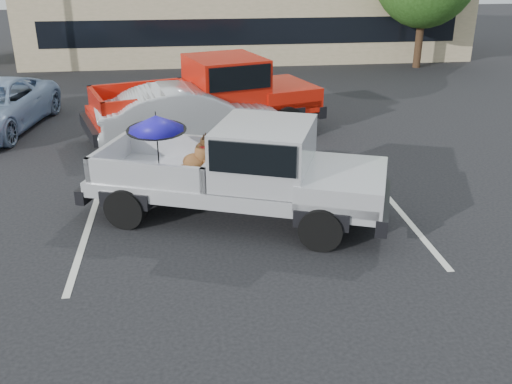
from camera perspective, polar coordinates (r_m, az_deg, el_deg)
ground at (r=9.32m, az=0.56°, el=-7.61°), size 90.00×90.00×0.00m
stripe_left at (r=11.17m, az=-16.33°, el=-3.08°), size 0.12×5.00×0.01m
stripe_right at (r=11.75m, az=13.86°, el=-1.47°), size 0.12×5.00×0.01m
silver_pickup at (r=10.56m, az=-0.42°, el=2.56°), size 6.02×3.85×2.06m
red_pickup at (r=15.80m, az=-3.69°, el=9.88°), size 6.75×3.95×2.10m
silver_sedan at (r=14.97m, az=-6.65°, el=7.57°), size 4.98×2.51×1.57m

